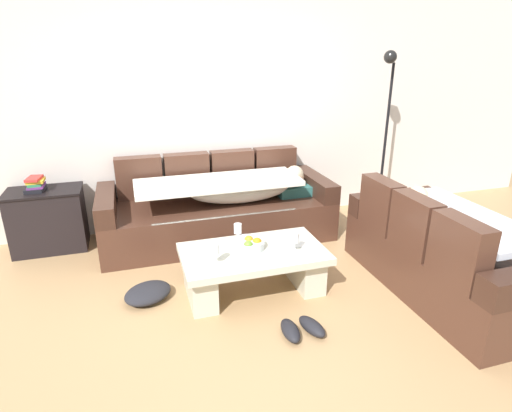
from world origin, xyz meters
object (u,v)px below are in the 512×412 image
object	(u,v)px
couch_along_wall	(221,209)
crumpled_garment	(148,293)
pair_of_shoes	(301,328)
wine_glass_near_right	(295,238)
fruit_bowl	(249,244)
side_cabinet	(48,220)
book_stack_on_cabinet	(35,185)
floor_lamp	(385,127)
coffee_table	(253,266)
wine_glass_near_left	(215,250)
open_magazine	(292,242)
wine_glass_far_back	(238,229)
couch_near_window	(446,254)

from	to	relation	value
couch_along_wall	crumpled_garment	bearing A→B (deg)	-129.37
pair_of_shoes	crumpled_garment	bearing A→B (deg)	142.73
couch_along_wall	wine_glass_near_right	bearing A→B (deg)	-75.06
fruit_bowl	side_cabinet	distance (m)	2.21
fruit_bowl	book_stack_on_cabinet	world-z (taller)	book_stack_on_cabinet
floor_lamp	pair_of_shoes	distance (m)	2.81
side_cabinet	book_stack_on_cabinet	world-z (taller)	book_stack_on_cabinet
fruit_bowl	wine_glass_near_right	size ratio (longest dim) A/B	1.69
coffee_table	wine_glass_near_right	bearing A→B (deg)	-17.90
wine_glass_near_right	side_cabinet	size ratio (longest dim) A/B	0.23
wine_glass_near_left	floor_lamp	bearing A→B (deg)	29.92
side_cabinet	pair_of_shoes	size ratio (longest dim) A/B	2.18
wine_glass_near_right	side_cabinet	bearing A→B (deg)	144.36
wine_glass_near_right	pair_of_shoes	bearing A→B (deg)	-106.38
open_magazine	side_cabinet	world-z (taller)	side_cabinet
wine_glass_near_left	wine_glass_far_back	bearing A→B (deg)	51.01
side_cabinet	pair_of_shoes	world-z (taller)	side_cabinet
couch_along_wall	coffee_table	world-z (taller)	couch_along_wall
couch_along_wall	crumpled_garment	size ratio (longest dim) A/B	6.09
open_magazine	couch_along_wall	bearing A→B (deg)	123.50
couch_along_wall	crumpled_garment	world-z (taller)	couch_along_wall
floor_lamp	pair_of_shoes	bearing A→B (deg)	-133.81
crumpled_garment	couch_along_wall	bearing A→B (deg)	50.63
fruit_bowl	book_stack_on_cabinet	bearing A→B (deg)	143.20
couch_near_window	coffee_table	xyz separation A→B (m)	(-1.57, 0.45, -0.10)
crumpled_garment	wine_glass_near_right	bearing A→B (deg)	-10.60
couch_near_window	fruit_bowl	xyz separation A→B (m)	(-1.59, 0.50, 0.09)
side_cabinet	pair_of_shoes	bearing A→B (deg)	-46.97
couch_along_wall	book_stack_on_cabinet	xyz separation A→B (m)	(-1.81, 0.23, 0.38)
wine_glass_far_back	book_stack_on_cabinet	distance (m)	2.13
couch_along_wall	wine_glass_far_back	distance (m)	0.98
coffee_table	pair_of_shoes	bearing A→B (deg)	-76.45
coffee_table	pair_of_shoes	distance (m)	0.72
coffee_table	wine_glass_far_back	bearing A→B (deg)	110.33
couch_along_wall	crumpled_garment	distance (m)	1.39
wine_glass_near_right	coffee_table	bearing A→B (deg)	162.10
open_magazine	floor_lamp	bearing A→B (deg)	50.80
wine_glass_far_back	book_stack_on_cabinet	world-z (taller)	book_stack_on_cabinet
open_magazine	book_stack_on_cabinet	distance (m)	2.60
side_cabinet	pair_of_shoes	xyz separation A→B (m)	(1.93, -2.07, -0.28)
wine_glass_near_left	crumpled_garment	bearing A→B (deg)	155.30
book_stack_on_cabinet	fruit_bowl	bearing A→B (deg)	-36.80
coffee_table	pair_of_shoes	world-z (taller)	coffee_table
wine_glass_near_left	wine_glass_near_right	world-z (taller)	same
fruit_bowl	floor_lamp	size ratio (longest dim) A/B	0.14
wine_glass_far_back	side_cabinet	size ratio (longest dim) A/B	0.23
coffee_table	floor_lamp	distance (m)	2.46
couch_near_window	couch_along_wall	bearing A→B (deg)	44.26
floor_lamp	fruit_bowl	bearing A→B (deg)	-149.87
open_magazine	pair_of_shoes	bearing A→B (deg)	-91.27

